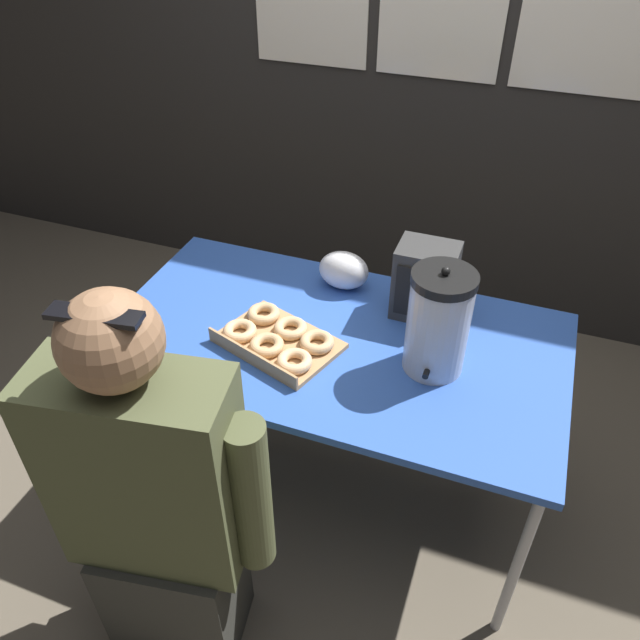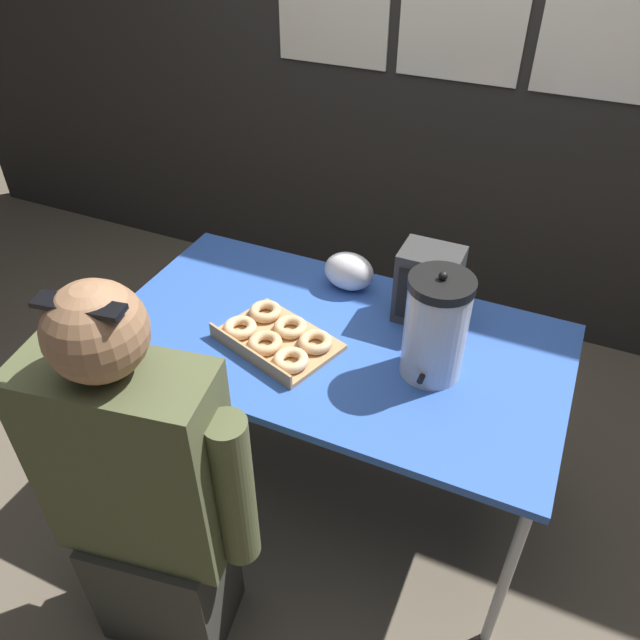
# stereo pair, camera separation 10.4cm
# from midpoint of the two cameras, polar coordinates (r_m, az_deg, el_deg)

# --- Properties ---
(ground_plane) EXTENTS (12.00, 12.00, 0.00)m
(ground_plane) POSITION_cam_midpoint_polar(r_m,az_deg,el_deg) (2.54, 2.19, -14.49)
(ground_plane) COLOR brown
(back_wall) EXTENTS (6.00, 0.11, 2.82)m
(back_wall) POSITION_cam_midpoint_polar(r_m,az_deg,el_deg) (2.90, 14.25, 25.18)
(back_wall) COLOR #282623
(back_wall) RESTS_ON ground
(folding_table) EXTENTS (1.47, 0.80, 0.73)m
(folding_table) POSITION_cam_midpoint_polar(r_m,az_deg,el_deg) (2.03, 2.65, -2.65)
(folding_table) COLOR #2D56B2
(folding_table) RESTS_ON ground
(donut_box) EXTENTS (0.43, 0.36, 0.05)m
(donut_box) POSITION_cam_midpoint_polar(r_m,az_deg,el_deg) (1.97, -2.45, -1.63)
(donut_box) COLOR tan
(donut_box) RESTS_ON folding_table
(coffee_urn) EXTENTS (0.19, 0.21, 0.36)m
(coffee_urn) POSITION_cam_midpoint_polar(r_m,az_deg,el_deg) (1.82, 12.15, -0.68)
(coffee_urn) COLOR silver
(coffee_urn) RESTS_ON folding_table
(cell_phone) EXTENTS (0.13, 0.17, 0.01)m
(cell_phone) POSITION_cam_midpoint_polar(r_m,az_deg,el_deg) (2.08, -16.29, -1.55)
(cell_phone) COLOR #2D334C
(cell_phone) RESTS_ON folding_table
(space_heater) EXTENTS (0.19, 0.16, 0.25)m
(space_heater) POSITION_cam_midpoint_polar(r_m,az_deg,el_deg) (2.05, 11.30, 3.11)
(space_heater) COLOR #333333
(space_heater) RESTS_ON folding_table
(plastic_bag) EXTENTS (0.18, 0.12, 0.14)m
(plastic_bag) POSITION_cam_midpoint_polar(r_m,az_deg,el_deg) (2.19, 4.03, 4.44)
(plastic_bag) COLOR white
(plastic_bag) RESTS_ON folding_table
(person_seated) EXTENTS (0.63, 0.32, 1.31)m
(person_seated) POSITION_cam_midpoint_polar(r_m,az_deg,el_deg) (1.77, -14.11, -15.61)
(person_seated) COLOR #33332D
(person_seated) RESTS_ON ground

